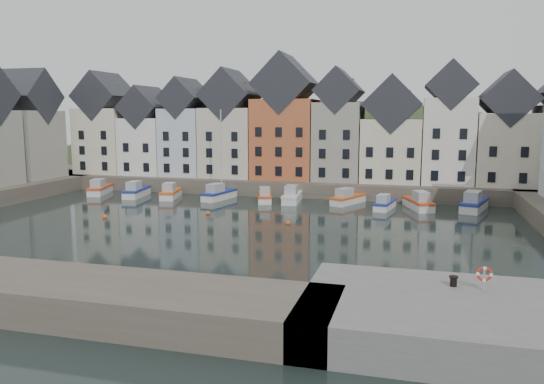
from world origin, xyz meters
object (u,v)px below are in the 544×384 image
at_px(boat_a, 100,189).
at_px(life_ring_post, 484,275).
at_px(mooring_bollard, 454,281).
at_px(boat_d, 219,194).

xyz_separation_m(boat_a, life_ring_post, (46.77, -36.49, 2.13)).
xyz_separation_m(boat_a, mooring_bollard, (45.30, -36.15, 1.58)).
relative_size(boat_a, mooring_bollard, 11.89).
distance_m(boat_d, mooring_bollard, 45.20).
bearing_deg(boat_a, mooring_bollard, -54.94).
relative_size(boat_d, mooring_bollard, 21.50).
bearing_deg(boat_d, boat_a, -169.52).
height_order(boat_a, boat_d, boat_d).
bearing_deg(boat_d, life_ring_post, -40.66).
bearing_deg(mooring_bollard, life_ring_post, -12.69).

